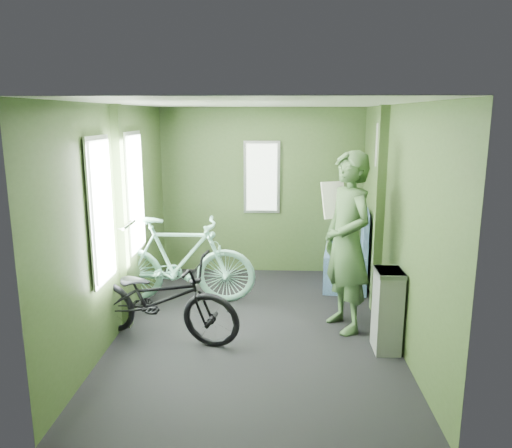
{
  "coord_description": "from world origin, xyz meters",
  "views": [
    {
      "loc": [
        0.21,
        -4.89,
        2.2
      ],
      "look_at": [
        0.0,
        0.1,
        1.1
      ],
      "focal_mm": 35.0,
      "sensor_mm": 36.0,
      "label": 1
    }
  ],
  "objects_px": {
    "passenger": "(347,242)",
    "waste_box": "(387,311)",
    "bicycle_black": "(159,340)",
    "bicycle_mint": "(181,303)",
    "bench_seat": "(347,262)"
  },
  "relations": [
    {
      "from": "bicycle_black",
      "to": "bench_seat",
      "type": "xyz_separation_m",
      "value": [
        2.09,
        1.79,
        0.3
      ]
    },
    {
      "from": "passenger",
      "to": "bench_seat",
      "type": "height_order",
      "value": "passenger"
    },
    {
      "from": "passenger",
      "to": "waste_box",
      "type": "relative_size",
      "value": 2.34
    },
    {
      "from": "bicycle_mint",
      "to": "bench_seat",
      "type": "bearing_deg",
      "value": -68.74
    },
    {
      "from": "bicycle_black",
      "to": "waste_box",
      "type": "distance_m",
      "value": 2.24
    },
    {
      "from": "bicycle_black",
      "to": "passenger",
      "type": "distance_m",
      "value": 2.13
    },
    {
      "from": "bicycle_mint",
      "to": "passenger",
      "type": "xyz_separation_m",
      "value": [
        1.85,
        -0.61,
        0.93
      ]
    },
    {
      "from": "passenger",
      "to": "bicycle_mint",
      "type": "bearing_deg",
      "value": -131.12
    },
    {
      "from": "waste_box",
      "to": "bicycle_black",
      "type": "bearing_deg",
      "value": 177.42
    },
    {
      "from": "bicycle_black",
      "to": "passenger",
      "type": "relative_size",
      "value": 0.91
    },
    {
      "from": "bicycle_black",
      "to": "waste_box",
      "type": "height_order",
      "value": "waste_box"
    },
    {
      "from": "bicycle_black",
      "to": "passenger",
      "type": "bearing_deg",
      "value": -63.83
    },
    {
      "from": "bicycle_black",
      "to": "passenger",
      "type": "height_order",
      "value": "passenger"
    },
    {
      "from": "passenger",
      "to": "bench_seat",
      "type": "bearing_deg",
      "value": 148.19
    },
    {
      "from": "bicycle_mint",
      "to": "waste_box",
      "type": "height_order",
      "value": "waste_box"
    }
  ]
}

